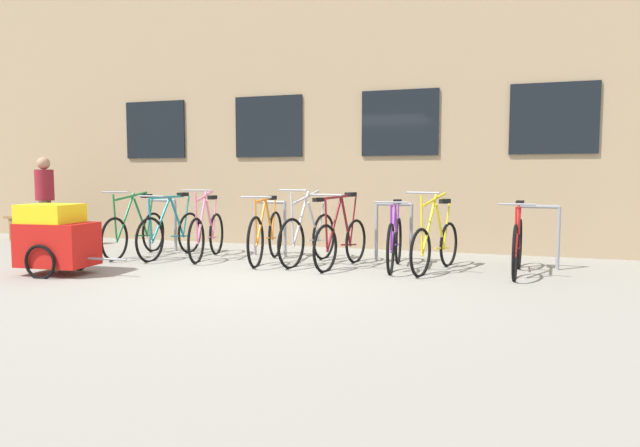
{
  "coord_description": "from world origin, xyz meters",
  "views": [
    {
      "loc": [
        3.03,
        -6.42,
        1.3
      ],
      "look_at": [
        0.32,
        1.6,
        0.57
      ],
      "focal_mm": 32.03,
      "sensor_mm": 36.0,
      "label": 1
    }
  ],
  "objects_px": {
    "bike_trailer": "(56,238)",
    "bicycle_teal": "(171,233)",
    "bicycle_yellow": "(435,244)",
    "bicycle_maroon": "(341,240)",
    "bicycle_red": "(517,245)",
    "wooden_bench": "(41,223)",
    "bicycle_silver": "(308,237)",
    "bicycle_pink": "(207,234)",
    "backpack": "(56,237)",
    "bicycle_purple": "(395,241)",
    "bicycle_orange": "(266,235)",
    "person_by_bench": "(45,195)",
    "bicycle_green": "(135,232)"
  },
  "relations": [
    {
      "from": "bicycle_maroon",
      "to": "bicycle_purple",
      "type": "bearing_deg",
      "value": 10.69
    },
    {
      "from": "wooden_bench",
      "to": "backpack",
      "type": "distance_m",
      "value": 1.61
    },
    {
      "from": "wooden_bench",
      "to": "bicycle_silver",
      "type": "bearing_deg",
      "value": -9.33
    },
    {
      "from": "bicycle_orange",
      "to": "bicycle_green",
      "type": "bearing_deg",
      "value": -177.96
    },
    {
      "from": "bicycle_purple",
      "to": "bicycle_silver",
      "type": "xyz_separation_m",
      "value": [
        -1.28,
        0.03,
        0.02
      ]
    },
    {
      "from": "bicycle_teal",
      "to": "bicycle_pink",
      "type": "height_order",
      "value": "bicycle_pink"
    },
    {
      "from": "bicycle_orange",
      "to": "bicycle_purple",
      "type": "bearing_deg",
      "value": 0.92
    },
    {
      "from": "bike_trailer",
      "to": "bicycle_teal",
      "type": "bearing_deg",
      "value": 74.61
    },
    {
      "from": "bicycle_silver",
      "to": "wooden_bench",
      "type": "xyz_separation_m",
      "value": [
        -5.9,
        0.97,
        -0.04
      ]
    },
    {
      "from": "bicycle_yellow",
      "to": "bicycle_silver",
      "type": "xyz_separation_m",
      "value": [
        -1.85,
        0.08,
        0.02
      ]
    },
    {
      "from": "bike_trailer",
      "to": "bicycle_silver",
      "type": "bearing_deg",
      "value": 34.66
    },
    {
      "from": "bicycle_yellow",
      "to": "wooden_bench",
      "type": "distance_m",
      "value": 7.82
    },
    {
      "from": "bicycle_green",
      "to": "bike_trailer",
      "type": "height_order",
      "value": "bicycle_green"
    },
    {
      "from": "bicycle_green",
      "to": "bicycle_teal",
      "type": "bearing_deg",
      "value": 5.97
    },
    {
      "from": "bicycle_teal",
      "to": "bicycle_yellow",
      "type": "relative_size",
      "value": 1.1
    },
    {
      "from": "bicycle_green",
      "to": "bicycle_yellow",
      "type": "height_order",
      "value": "bicycle_yellow"
    },
    {
      "from": "bicycle_silver",
      "to": "backpack",
      "type": "xyz_separation_m",
      "value": [
        -4.63,
        -0.01,
        -0.17
      ]
    },
    {
      "from": "bike_trailer",
      "to": "wooden_bench",
      "type": "distance_m",
      "value": 4.26
    },
    {
      "from": "bicycle_red",
      "to": "bicycle_orange",
      "type": "distance_m",
      "value": 3.54
    },
    {
      "from": "bicycle_pink",
      "to": "bicycle_maroon",
      "type": "relative_size",
      "value": 1.03
    },
    {
      "from": "bicycle_red",
      "to": "bicycle_purple",
      "type": "bearing_deg",
      "value": -178.09
    },
    {
      "from": "bicycle_maroon",
      "to": "bicycle_red",
      "type": "bearing_deg",
      "value": 4.68
    },
    {
      "from": "bicycle_orange",
      "to": "wooden_bench",
      "type": "xyz_separation_m",
      "value": [
        -5.26,
        1.03,
        -0.05
      ]
    },
    {
      "from": "bicycle_silver",
      "to": "bicycle_orange",
      "type": "xyz_separation_m",
      "value": [
        -0.65,
        -0.06,
        0.0
      ]
    },
    {
      "from": "wooden_bench",
      "to": "bicycle_pink",
      "type": "bearing_deg",
      "value": -13.31
    },
    {
      "from": "bicycle_purple",
      "to": "backpack",
      "type": "relative_size",
      "value": 3.72
    },
    {
      "from": "bicycle_purple",
      "to": "wooden_bench",
      "type": "height_order",
      "value": "bicycle_purple"
    },
    {
      "from": "bicycle_purple",
      "to": "wooden_bench",
      "type": "distance_m",
      "value": 7.26
    },
    {
      "from": "bicycle_pink",
      "to": "bicycle_red",
      "type": "distance_m",
      "value": 4.56
    },
    {
      "from": "bicycle_yellow",
      "to": "bicycle_maroon",
      "type": "distance_m",
      "value": 1.3
    },
    {
      "from": "bicycle_pink",
      "to": "backpack",
      "type": "height_order",
      "value": "bicycle_pink"
    },
    {
      "from": "bicycle_red",
      "to": "person_by_bench",
      "type": "xyz_separation_m",
      "value": [
        -8.03,
        0.29,
        0.54
      ]
    },
    {
      "from": "bicycle_silver",
      "to": "bicycle_red",
      "type": "bearing_deg",
      "value": 0.46
    },
    {
      "from": "bicycle_pink",
      "to": "wooden_bench",
      "type": "bearing_deg",
      "value": 166.69
    },
    {
      "from": "bicycle_red",
      "to": "bike_trailer",
      "type": "bearing_deg",
      "value": -161.04
    },
    {
      "from": "bicycle_teal",
      "to": "backpack",
      "type": "height_order",
      "value": "bicycle_teal"
    },
    {
      "from": "bicycle_teal",
      "to": "bicycle_purple",
      "type": "bearing_deg",
      "value": 0.74
    },
    {
      "from": "bike_trailer",
      "to": "wooden_bench",
      "type": "xyz_separation_m",
      "value": [
        -3.12,
        2.9,
        -0.13
      ]
    },
    {
      "from": "backpack",
      "to": "bike_trailer",
      "type": "bearing_deg",
      "value": -26.3
    },
    {
      "from": "backpack",
      "to": "bicycle_purple",
      "type": "bearing_deg",
      "value": 19.69
    },
    {
      "from": "wooden_bench",
      "to": "bicycle_orange",
      "type": "bearing_deg",
      "value": -11.1
    },
    {
      "from": "bicycle_red",
      "to": "backpack",
      "type": "xyz_separation_m",
      "value": [
        -7.52,
        -0.03,
        -0.16
      ]
    },
    {
      "from": "bicycle_teal",
      "to": "bike_trailer",
      "type": "bearing_deg",
      "value": -105.39
    },
    {
      "from": "bicycle_orange",
      "to": "bike_trailer",
      "type": "xyz_separation_m",
      "value": [
        -2.14,
        -1.87,
        0.08
      ]
    },
    {
      "from": "bicycle_maroon",
      "to": "wooden_bench",
      "type": "distance_m",
      "value": 6.56
    },
    {
      "from": "wooden_bench",
      "to": "backpack",
      "type": "height_order",
      "value": "wooden_bench"
    },
    {
      "from": "bicycle_orange",
      "to": "person_by_bench",
      "type": "height_order",
      "value": "person_by_bench"
    },
    {
      "from": "bicycle_yellow",
      "to": "wooden_bench",
      "type": "relative_size",
      "value": 1.09
    },
    {
      "from": "bicycle_maroon",
      "to": "wooden_bench",
      "type": "xyz_separation_m",
      "value": [
        -6.46,
        1.14,
        -0.03
      ]
    },
    {
      "from": "bicycle_purple",
      "to": "bicycle_silver",
      "type": "distance_m",
      "value": 1.28
    }
  ]
}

